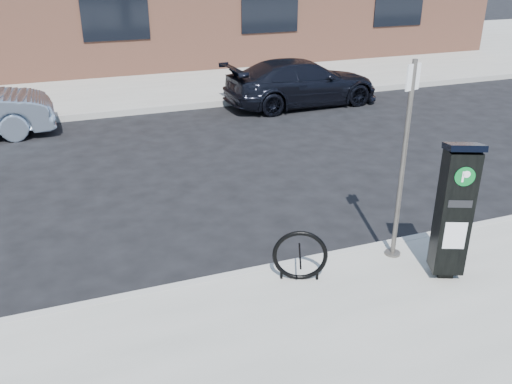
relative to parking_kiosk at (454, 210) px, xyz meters
name	(u,v)px	position (x,y,z in m)	size (l,w,h in m)	color
ground	(257,278)	(-2.06, 0.93, -1.02)	(120.00, 120.00, 0.00)	black
sidewalk_far	(113,67)	(-2.06, 14.93, -0.95)	(60.00, 12.00, 0.15)	gray
curb_near	(258,274)	(-2.06, 0.91, -0.95)	(60.00, 0.12, 0.16)	#9E9B93
curb_far	(144,111)	(-2.06, 8.95, -0.95)	(60.00, 0.12, 0.16)	#9E9B93
parking_kiosk	(454,210)	(0.00, 0.00, 0.00)	(0.49, 0.47, 1.70)	black
sign_pole	(403,165)	(-0.30, 0.63, 0.36)	(0.22, 0.20, 2.49)	#5C5651
bike_rack	(300,256)	(-1.67, 0.53, -0.56)	(0.62, 0.31, 0.65)	black
car_dark	(302,82)	(2.01, 8.33, -0.43)	(1.67, 4.11, 1.19)	black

